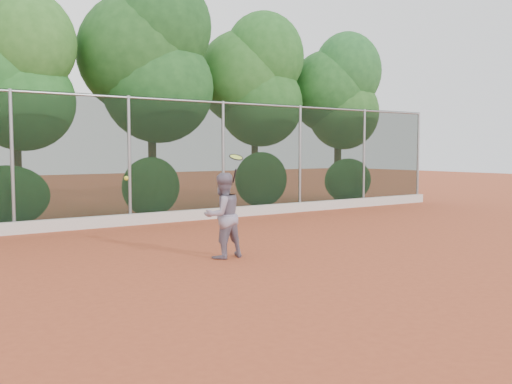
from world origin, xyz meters
TOP-DOWN VIEW (x-y plane):
  - ground at (0.00, 0.00)m, footprint 80.00×80.00m
  - concrete_curb at (0.00, 6.82)m, footprint 24.00×0.20m
  - tennis_player at (-0.50, 1.38)m, footprint 0.82×0.66m
  - chainlink_fence at (-0.00, 7.00)m, footprint 24.09×0.09m
  - foliage_backdrop at (-0.55, 8.98)m, footprint 23.70×3.63m
  - tennis_racket at (-0.26, 1.28)m, footprint 0.28×0.27m
  - tennis_ball_in_flight at (-2.43, 1.30)m, footprint 0.07×0.07m

SIDE VIEW (x-z plane):
  - ground at x=0.00m, z-range 0.00..0.00m
  - concrete_curb at x=0.00m, z-range 0.00..0.30m
  - tennis_player at x=-0.50m, z-range 0.00..1.61m
  - tennis_ball_in_flight at x=-2.43m, z-range 1.53..1.60m
  - tennis_racket at x=-0.26m, z-range 1.58..2.13m
  - chainlink_fence at x=0.00m, z-range 0.11..3.61m
  - foliage_backdrop at x=-0.55m, z-range 0.63..8.18m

